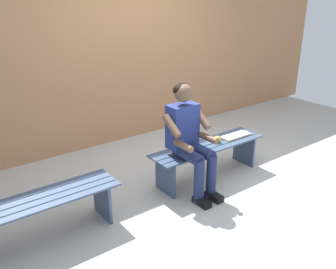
{
  "coord_description": "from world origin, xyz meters",
  "views": [
    {
      "loc": [
        2.76,
        2.88,
        2.12
      ],
      "look_at": [
        0.72,
        0.15,
        0.78
      ],
      "focal_mm": 38.31,
      "sensor_mm": 36.0,
      "label": 1
    }
  ],
  "objects_px": {
    "bench_far": "(38,210)",
    "apple": "(217,139)",
    "bench_near": "(208,153)",
    "person_seated": "(189,135)",
    "book_open": "(236,136)"
  },
  "relations": [
    {
      "from": "person_seated",
      "to": "book_open",
      "type": "relative_size",
      "value": 2.99
    },
    {
      "from": "bench_near",
      "to": "bench_far",
      "type": "bearing_deg",
      "value": 0.0
    },
    {
      "from": "bench_far",
      "to": "person_seated",
      "type": "height_order",
      "value": "person_seated"
    },
    {
      "from": "apple",
      "to": "bench_far",
      "type": "bearing_deg",
      "value": -0.16
    },
    {
      "from": "bench_far",
      "to": "person_seated",
      "type": "distance_m",
      "value": 1.71
    },
    {
      "from": "bench_near",
      "to": "book_open",
      "type": "xyz_separation_m",
      "value": [
        -0.45,
        0.01,
        0.12
      ]
    },
    {
      "from": "person_seated",
      "to": "apple",
      "type": "bearing_deg",
      "value": -170.03
    },
    {
      "from": "bench_far",
      "to": "apple",
      "type": "relative_size",
      "value": 17.91
    },
    {
      "from": "person_seated",
      "to": "bench_far",
      "type": "bearing_deg",
      "value": -3.39
    },
    {
      "from": "apple",
      "to": "book_open",
      "type": "relative_size",
      "value": 0.2
    },
    {
      "from": "bench_near",
      "to": "person_seated",
      "type": "height_order",
      "value": "person_seated"
    },
    {
      "from": "bench_far",
      "to": "book_open",
      "type": "height_order",
      "value": "book_open"
    },
    {
      "from": "bench_far",
      "to": "book_open",
      "type": "bearing_deg",
      "value": 179.7
    },
    {
      "from": "person_seated",
      "to": "book_open",
      "type": "xyz_separation_m",
      "value": [
        -0.85,
        -0.09,
        -0.23
      ]
    },
    {
      "from": "bench_near",
      "to": "apple",
      "type": "xyz_separation_m",
      "value": [
        -0.13,
        0.01,
        0.15
      ]
    }
  ]
}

